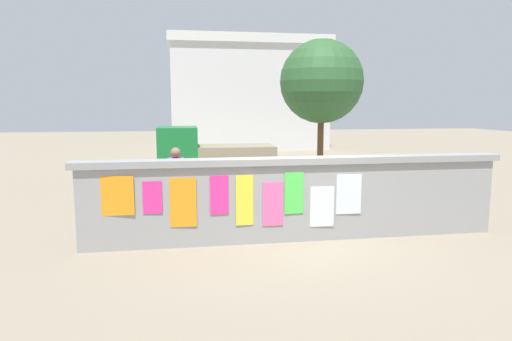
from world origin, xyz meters
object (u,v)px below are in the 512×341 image
(auto_rickshaw_truck, at_px, (210,157))
(motorcycle, at_px, (367,197))
(bicycle_near, at_px, (323,186))
(tree_roadside, at_px, (322,82))
(person_walking, at_px, (176,177))

(auto_rickshaw_truck, xyz_separation_m, motorcycle, (3.20, -4.79, -0.44))
(bicycle_near, relative_size, tree_roadside, 0.33)
(auto_rickshaw_truck, distance_m, tree_roadside, 6.31)
(auto_rickshaw_truck, bearing_deg, motorcycle, -56.27)
(person_walking, bearing_deg, motorcycle, -3.40)
(motorcycle, height_order, bicycle_near, bicycle_near)
(bicycle_near, xyz_separation_m, tree_roadside, (1.87, 6.19, 3.07))
(motorcycle, relative_size, tree_roadside, 0.37)
(auto_rickshaw_truck, height_order, bicycle_near, auto_rickshaw_truck)
(auto_rickshaw_truck, distance_m, bicycle_near, 4.00)
(auto_rickshaw_truck, xyz_separation_m, bicycle_near, (2.81, -2.80, -0.54))
(motorcycle, bearing_deg, person_walking, 176.60)
(person_walking, xyz_separation_m, tree_roadside, (5.72, 7.93, 2.45))
(bicycle_near, bearing_deg, motorcycle, -78.96)
(auto_rickshaw_truck, height_order, person_walking, auto_rickshaw_truck)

